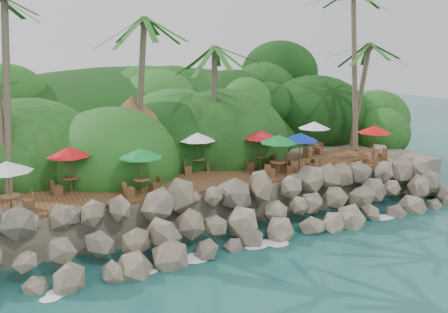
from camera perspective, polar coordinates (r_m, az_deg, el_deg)
name	(u,v)px	position (r m, az deg, el deg)	size (l,w,h in m)	color
ground	(278,246)	(23.89, 6.66, -10.90)	(140.00, 140.00, 0.00)	#19514F
land_base	(167,160)	(37.24, -6.99, -0.44)	(32.00, 25.20, 2.10)	gray
jungle_hill	(140,154)	(44.42, -10.28, 0.25)	(44.80, 28.00, 15.40)	#143811
seawall	(258,213)	(25.02, 4.18, -6.87)	(29.00, 4.00, 2.30)	gray
terrace	(224,176)	(28.04, 0.00, -2.39)	(26.00, 5.00, 0.20)	brown
jungle_foliage	(172,176)	(36.59, -6.41, -2.36)	(44.00, 16.00, 12.00)	#143811
foam_line	(275,244)	(24.10, 6.26, -10.58)	(25.20, 0.80, 0.06)	white
palms	(200,8)	(29.33, -3.02, 17.76)	(30.46, 6.66, 14.10)	brown
palapa	(133,114)	(29.23, -11.11, 5.19)	(5.29, 5.29, 4.60)	brown
dining_clusters	(216,143)	(26.94, -0.99, 1.62)	(24.42, 5.46, 2.44)	brown
railing	(341,160)	(29.83, 14.22, -0.45)	(6.10, 0.10, 1.00)	brown
waiter	(247,154)	(29.42, 2.85, 0.31)	(0.65, 0.42, 1.77)	silver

